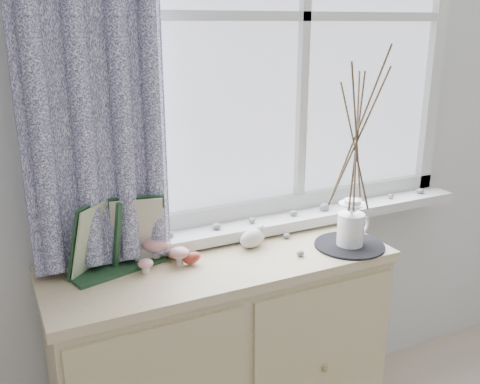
{
  "coord_description": "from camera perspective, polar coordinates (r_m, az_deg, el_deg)",
  "views": [
    {
      "loc": [
        -0.83,
        0.21,
        1.63
      ],
      "look_at": [
        -0.1,
        1.7,
        1.1
      ],
      "focal_mm": 40.0,
      "sensor_mm": 36.0,
      "label": 1
    }
  ],
  "objects": [
    {
      "name": "sideboard",
      "position": [
        2.07,
        -1.88,
        -17.95
      ],
      "size": [
        1.2,
        0.45,
        0.85
      ],
      "color": "beige",
      "rests_on": "ground"
    },
    {
      "name": "botanical_book",
      "position": [
        1.74,
        -12.88,
        -4.75
      ],
      "size": [
        0.39,
        0.22,
        0.25
      ],
      "primitive_type": null,
      "rotation": [
        0.0,
        0.0,
        0.27
      ],
      "color": "#1D3D23",
      "rests_on": "sideboard"
    },
    {
      "name": "toadstool_cluster",
      "position": [
        1.83,
        -8.55,
        -5.95
      ],
      "size": [
        0.18,
        0.16,
        0.09
      ],
      "color": "silver",
      "rests_on": "sideboard"
    },
    {
      "name": "wooden_eggs",
      "position": [
        1.85,
        -7.03,
        -6.47
      ],
      "size": [
        0.13,
        0.17,
        0.06
      ],
      "color": "tan",
      "rests_on": "sideboard"
    },
    {
      "name": "songbird_figurine",
      "position": [
        1.94,
        1.33,
        -4.85
      ],
      "size": [
        0.16,
        0.1,
        0.07
      ],
      "primitive_type": null,
      "rotation": [
        0.0,
        0.0,
        0.29
      ],
      "color": "silver",
      "rests_on": "sideboard"
    },
    {
      "name": "crocheted_doily",
      "position": [
        1.99,
        11.6,
        -5.59
      ],
      "size": [
        0.25,
        0.25,
        0.01
      ],
      "primitive_type": "cylinder",
      "color": "black",
      "rests_on": "sideboard"
    },
    {
      "name": "twig_pitcher",
      "position": [
        1.87,
        12.37,
        6.11
      ],
      "size": [
        0.31,
        0.31,
        0.73
      ],
      "rotation": [
        0.0,
        0.0,
        0.25
      ],
      "color": "white",
      "rests_on": "crocheted_doily"
    },
    {
      "name": "sideboard_pebbles",
      "position": [
        1.97,
        7.67,
        -5.43
      ],
      "size": [
        0.25,
        0.19,
        0.02
      ],
      "color": "gray",
      "rests_on": "sideboard"
    }
  ]
}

